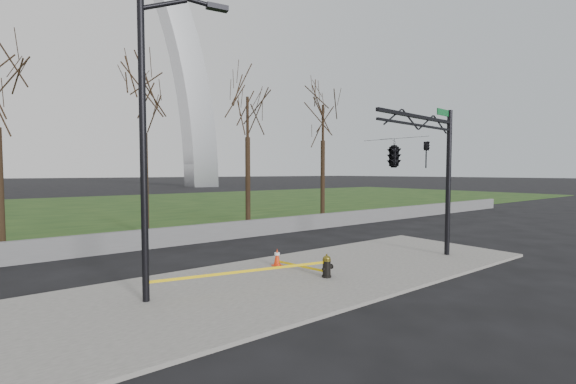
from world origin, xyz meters
TOP-DOWN VIEW (x-y plane):
  - ground at (0.00, 0.00)m, footprint 500.00×500.00m
  - sidewalk at (0.00, 0.00)m, footprint 18.00×6.00m
  - grass_strip at (0.00, 30.00)m, footprint 120.00×40.00m
  - guardrail at (0.00, 8.00)m, footprint 60.00×0.30m
  - gateway_arch at (0.00, 75.00)m, footprint 66.00×6.00m
  - tree_row at (-4.98, 12.00)m, footprint 36.03×4.00m
  - fire_hydrant at (0.18, -0.64)m, footprint 0.47×0.31m
  - traffic_cone at (-0.25, 1.53)m, footprint 0.37×0.37m
  - street_light at (-4.98, 0.50)m, footprint 2.37×0.60m
  - traffic_signal_mast at (3.23, -1.40)m, footprint 5.09×2.52m
  - caution_tape at (-1.81, 0.09)m, footprint 5.37×2.17m

SIDE VIEW (x-z plane):
  - ground at x=0.00m, z-range 0.00..0.00m
  - grass_strip at x=0.00m, z-range 0.00..0.06m
  - sidewalk at x=0.00m, z-range 0.00..0.10m
  - traffic_cone at x=-0.25m, z-range 0.10..0.74m
  - fire_hydrant at x=0.18m, z-range 0.07..0.83m
  - guardrail at x=0.00m, z-range 0.00..0.90m
  - caution_tape at x=-1.81m, z-range 0.31..0.70m
  - traffic_signal_mast at x=3.23m, z-range 1.15..7.15m
  - street_light at x=-4.98m, z-range 0.59..8.80m
  - tree_row at x=-4.98m, z-range 0.00..9.73m
  - gateway_arch at x=0.00m, z-range 0.00..65.00m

